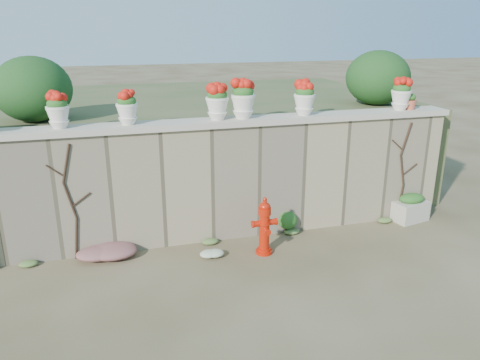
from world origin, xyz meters
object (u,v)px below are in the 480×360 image
object	(u,v)px
planter_box	(411,208)
fire_hydrant	(264,226)
terracotta_pot	(410,102)
urn_pot_0	(58,111)

from	to	relation	value
planter_box	fire_hydrant	bearing A→B (deg)	177.14
terracotta_pot	urn_pot_0	bearing A→B (deg)	180.00
urn_pot_0	terracotta_pot	size ratio (longest dim) A/B	1.93
planter_box	urn_pot_0	world-z (taller)	urn_pot_0
fire_hydrant	terracotta_pot	xyz separation A→B (m)	(3.08, 0.86, 1.74)
planter_box	terracotta_pot	distance (m)	2.00
urn_pot_0	terracotta_pot	bearing A→B (deg)	0.00
fire_hydrant	planter_box	size ratio (longest dim) A/B	1.34
urn_pot_0	terracotta_pot	xyz separation A→B (m)	(6.09, 0.00, -0.14)
planter_box	urn_pot_0	bearing A→B (deg)	164.44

